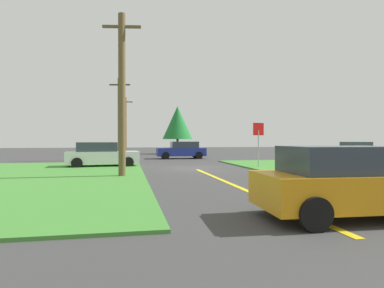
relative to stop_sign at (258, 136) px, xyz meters
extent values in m
plane|color=#3A3A3A|center=(-4.04, 0.55, -2.02)|extent=(120.00, 120.00, 0.00)
cube|color=#408431|center=(5.22, -3.45, -1.98)|extent=(12.00, 20.00, 0.08)
cube|color=#408431|center=(-13.29, -3.45, -1.98)|extent=(12.00, 20.00, 0.08)
cube|color=yellow|center=(-4.04, -7.45, -2.01)|extent=(0.20, 14.00, 0.01)
cylinder|color=#9EA0A8|center=(0.00, 0.00, -0.83)|extent=(0.07, 0.07, 2.37)
cube|color=red|center=(0.00, 0.00, 0.44)|extent=(0.77, 0.21, 0.78)
cube|color=orange|center=(-3.06, -12.97, -1.38)|extent=(4.37, 2.07, 0.76)
cube|color=#2D3842|center=(-3.40, -12.95, -0.70)|extent=(2.43, 1.77, 0.60)
cylinder|color=black|center=(-1.56, -12.09, -1.68)|extent=(0.69, 0.25, 0.68)
cylinder|color=black|center=(-4.49, -11.97, -1.68)|extent=(0.69, 0.25, 0.68)
cylinder|color=black|center=(-4.56, -13.84, -1.68)|extent=(0.69, 0.25, 0.68)
cube|color=white|center=(9.93, 4.12, -1.38)|extent=(2.33, 4.13, 0.76)
cube|color=#2D3842|center=(9.90, 3.89, -0.70)|extent=(1.86, 2.36, 0.60)
cylinder|color=black|center=(9.26, 5.56, -1.68)|extent=(0.31, 0.70, 0.68)
cylinder|color=black|center=(10.99, 5.31, -1.68)|extent=(0.31, 0.70, 0.68)
cylinder|color=black|center=(8.88, 2.92, -1.68)|extent=(0.31, 0.70, 0.68)
cylinder|color=black|center=(10.61, 2.67, -1.68)|extent=(0.31, 0.70, 0.68)
cube|color=navy|center=(-3.12, 11.43, -1.38)|extent=(4.59, 1.96, 0.76)
cube|color=#2D3842|center=(-2.79, 11.43, -0.70)|extent=(2.53, 1.72, 0.60)
cylinder|color=black|center=(-4.68, 10.48, -1.68)|extent=(0.68, 0.22, 0.68)
cylinder|color=black|center=(-4.68, 12.38, -1.68)|extent=(0.68, 0.22, 0.68)
cylinder|color=black|center=(-1.57, 10.47, -1.68)|extent=(0.68, 0.22, 0.68)
cylinder|color=black|center=(-1.56, 12.37, -1.68)|extent=(0.68, 0.22, 0.68)
cube|color=silver|center=(-9.69, 2.63, -1.38)|extent=(4.71, 2.23, 0.76)
cube|color=#2D3842|center=(-10.05, 2.60, -0.70)|extent=(2.65, 1.83, 0.60)
cylinder|color=black|center=(-8.22, 3.67, -1.68)|extent=(0.70, 0.28, 0.68)
cylinder|color=black|center=(-8.06, 1.88, -1.68)|extent=(0.70, 0.28, 0.68)
cylinder|color=black|center=(-11.32, 3.39, -1.68)|extent=(0.70, 0.28, 0.68)
cylinder|color=black|center=(-11.16, 1.60, -1.68)|extent=(0.70, 0.28, 0.68)
cylinder|color=brown|center=(-8.35, -3.69, 1.84)|extent=(0.34, 0.34, 7.71)
cube|color=brown|center=(-8.35, -3.69, 5.08)|extent=(1.80, 0.38, 0.12)
cylinder|color=#4C432B|center=(-8.76, 9.68, 1.55)|extent=(0.36, 0.36, 7.13)
cube|color=#4C432B|center=(-8.76, 9.68, 4.55)|extent=(1.79, 0.48, 0.12)
cylinder|color=brown|center=(-8.40, 23.06, 1.58)|extent=(0.30, 0.30, 7.19)
cube|color=brown|center=(-8.40, 23.06, 4.60)|extent=(1.80, 0.25, 0.12)
cylinder|color=brown|center=(-1.83, 22.35, -1.06)|extent=(0.29, 0.29, 1.90)
cone|color=#1C732D|center=(-1.83, 22.35, 2.00)|extent=(3.84, 3.84, 4.22)
camera|label=1|loc=(-8.07, -19.57, -0.26)|focal=30.84mm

